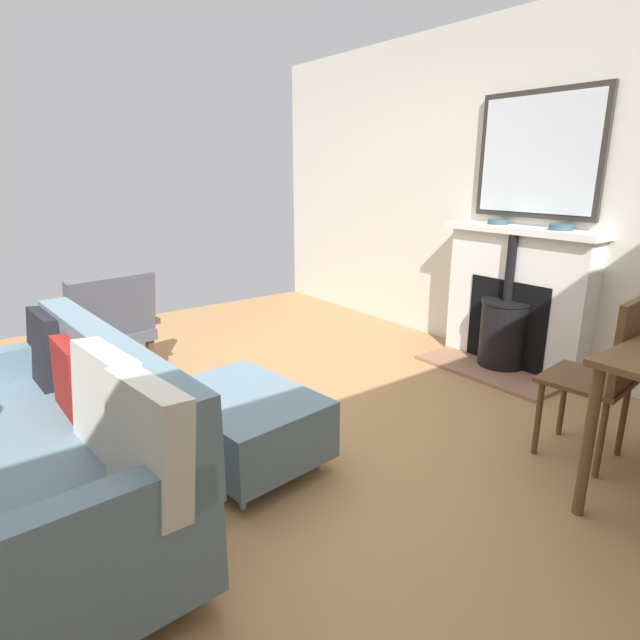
% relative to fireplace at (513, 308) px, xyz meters
% --- Properties ---
extents(ground_plane, '(5.03, 5.67, 0.01)m').
position_rel_fireplace_xyz_m(ground_plane, '(2.31, -0.37, -0.48)').
color(ground_plane, '#A87A4C').
extents(wall_left, '(0.12, 5.67, 2.65)m').
position_rel_fireplace_xyz_m(wall_left, '(-0.21, -0.37, 0.84)').
color(wall_left, silver).
rests_on(wall_left, ground).
extents(fireplace, '(0.63, 1.22, 1.10)m').
position_rel_fireplace_xyz_m(fireplace, '(0.00, 0.00, 0.00)').
color(fireplace, '#93664C').
rests_on(fireplace, ground).
extents(mirror_over_mantel, '(0.04, 0.98, 0.90)m').
position_rel_fireplace_xyz_m(mirror_over_mantel, '(-0.12, -0.00, 1.13)').
color(mirror_over_mantel, '#2D2823').
extents(mantel_bowl_near, '(0.15, 0.15, 0.04)m').
position_rel_fireplace_xyz_m(mantel_bowl_near, '(-0.03, -0.22, 0.64)').
color(mantel_bowl_near, '#334C56').
rests_on(mantel_bowl_near, fireplace).
extents(mantel_bowl_far, '(0.16, 0.16, 0.04)m').
position_rel_fireplace_xyz_m(mantel_bowl_far, '(-0.03, 0.29, 0.65)').
color(mantel_bowl_far, '#334C56').
rests_on(mantel_bowl_far, fireplace).
extents(sofa, '(0.94, 1.74, 0.86)m').
position_rel_fireplace_xyz_m(sofa, '(3.31, 0.01, -0.11)').
color(sofa, '#B2B2B7').
rests_on(sofa, ground).
extents(ottoman, '(0.69, 0.88, 0.39)m').
position_rel_fireplace_xyz_m(ottoman, '(2.38, -0.00, -0.24)').
color(ottoman, '#B2B2B7').
rests_on(ottoman, ground).
extents(armchair_accent, '(0.76, 0.69, 0.83)m').
position_rel_fireplace_xyz_m(armchair_accent, '(2.63, -1.52, -0.03)').
color(armchair_accent, '#4C3321').
rests_on(armchair_accent, ground).
extents(dining_chair_near_fireplace, '(0.44, 0.44, 0.91)m').
position_rel_fireplace_xyz_m(dining_chair_near_fireplace, '(0.88, 1.12, 0.05)').
color(dining_chair_near_fireplace, brown).
rests_on(dining_chair_near_fireplace, ground).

